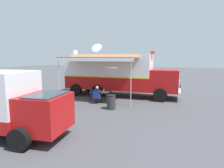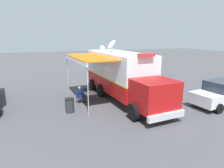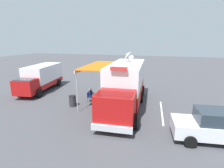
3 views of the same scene
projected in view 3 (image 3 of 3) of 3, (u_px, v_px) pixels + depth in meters
The scene contains 11 objects.
ground_plane at pixel (126, 103), 15.51m from camera, with size 100.00×100.00×0.00m, color #47474C.
lot_stripe at pixel (162, 112), 13.64m from camera, with size 0.12×4.80×0.01m, color silver.
command_truck at pixel (125, 84), 14.34m from camera, with size 5.42×9.65×4.53m.
folding_table at pixel (97, 95), 15.44m from camera, with size 0.86×0.86×0.73m.
water_bottle at pixel (96, 94), 15.35m from camera, with size 0.07×0.07×0.22m.
folding_chair_at_table at pixel (89, 96), 15.83m from camera, with size 0.51×0.51×0.87m.
folding_chair_beside_table at pixel (101, 94), 16.28m from camera, with size 0.51×0.51×0.87m.
seated_responder at pixel (91, 95), 15.75m from camera, with size 0.68×0.58×1.25m.
trash_bin at pixel (73, 101), 14.71m from camera, with size 0.57×0.57×0.91m.
support_truck at pixel (41, 78), 19.25m from camera, with size 3.20×7.05×2.70m.
car_behind_truck at pixel (214, 126), 9.53m from camera, with size 4.39×2.40×1.76m.
Camera 3 is at (-3.09, 14.38, 5.34)m, focal length 28.47 mm.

